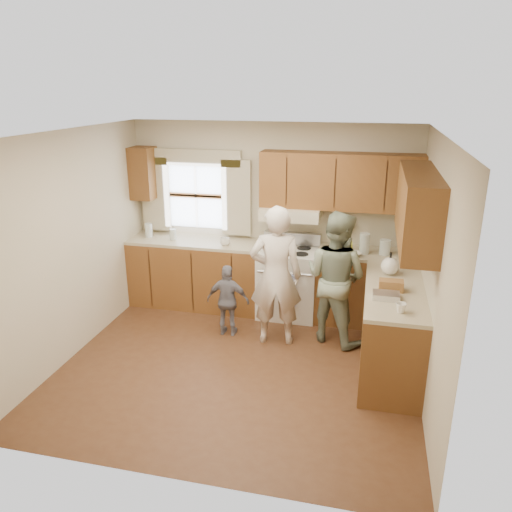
% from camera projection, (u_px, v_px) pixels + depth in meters
% --- Properties ---
extents(room, '(3.80, 3.80, 3.80)m').
position_uv_depth(room, '(238.00, 258.00, 5.11)').
color(room, '#462716').
rests_on(room, ground).
extents(kitchen_fixtures, '(3.80, 2.25, 2.15)m').
position_uv_depth(kitchen_fixtures, '(309.00, 266.00, 6.10)').
color(kitchen_fixtures, '#4F2C10').
rests_on(kitchen_fixtures, ground).
extents(stove, '(0.76, 0.67, 1.07)m').
position_uv_depth(stove, '(288.00, 281.00, 6.62)').
color(stove, silver).
rests_on(stove, ground).
extents(woman_left, '(0.67, 0.49, 1.68)m').
position_uv_depth(woman_left, '(276.00, 276.00, 5.77)').
color(woman_left, beige).
rests_on(woman_left, ground).
extents(woman_right, '(0.97, 0.89, 1.60)m').
position_uv_depth(woman_right, '(336.00, 278.00, 5.83)').
color(woman_right, '#263F30').
rests_on(woman_right, ground).
extents(child, '(0.53, 0.23, 0.90)m').
position_uv_depth(child, '(228.00, 301.00, 6.06)').
color(child, slate).
rests_on(child, ground).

